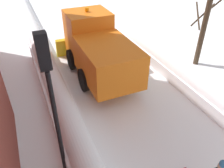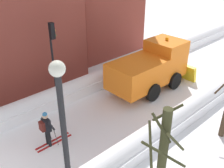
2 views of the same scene
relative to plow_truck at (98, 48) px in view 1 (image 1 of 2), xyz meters
name	(u,v)px [view 1 (image 1 of 2)]	position (x,y,z in m)	size (l,w,h in m)	color
ground_plane	(108,72)	(0.52, -0.11, -1.48)	(80.00, 80.00, 0.00)	white
snowbank_left	(51,77)	(-2.47, -0.11, -1.01)	(1.10, 36.00, 1.07)	white
snowbank_right	(156,55)	(3.51, -0.11, -1.03)	(1.10, 36.00, 1.02)	white
plow_truck	(98,48)	(0.00, 0.00, 0.00)	(3.20, 5.98, 3.12)	orange
traffic_light_pole	(50,87)	(-3.05, -5.01, 1.73)	(0.28, 0.42, 4.58)	black
bare_tree_mid	(203,28)	(5.49, -1.18, 0.61)	(1.29, 1.47, 4.02)	#433223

